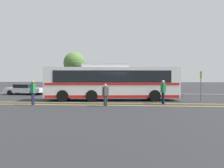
{
  "coord_description": "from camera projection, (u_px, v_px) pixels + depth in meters",
  "views": [
    {
      "loc": [
        1.73,
        -19.53,
        1.96
      ],
      "look_at": [
        -0.09,
        0.14,
        1.48
      ],
      "focal_mm": 35.0,
      "sensor_mm": 36.0,
      "label": 1
    }
  ],
  "objects": [
    {
      "name": "lane_strip_0",
      "position": [
        109.0,
        103.0,
        17.6
      ],
      "size": [
        31.73,
        0.2,
        0.01
      ],
      "primitive_type": "cube",
      "rotation": [
        0.0,
        0.0,
        1.57
      ],
      "color": "gold",
      "rests_on": "ground_plane"
    },
    {
      "name": "transit_bus",
      "position": [
        112.0,
        82.0,
        19.75
      ],
      "size": [
        12.22,
        3.81,
        3.3
      ],
      "rotation": [
        0.0,
        0.0,
        -1.46
      ],
      "color": "white",
      "rests_on": "ground_plane"
    },
    {
      "name": "ground_plane",
      "position": [
        113.0,
        100.0,
        19.65
      ],
      "size": [
        220.0,
        220.0,
        0.0
      ],
      "primitive_type": "plane",
      "color": "#262628"
    },
    {
      "name": "lane_strip_1",
      "position": [
        107.0,
        105.0,
        16.09
      ],
      "size": [
        31.73,
        0.2,
        0.01
      ],
      "primitive_type": "cube",
      "rotation": [
        0.0,
        0.0,
        1.57
      ],
      "color": "gold",
      "rests_on": "ground_plane"
    },
    {
      "name": "bus_stop_sign",
      "position": [
        201.0,
        82.0,
        18.71
      ],
      "size": [
        0.08,
        0.4,
        2.62
      ],
      "rotation": [
        0.0,
        0.0,
        -1.46
      ],
      "color": "#59595E",
      "rests_on": "ground_plane"
    },
    {
      "name": "curb_strip",
      "position": [
        117.0,
        94.0,
        26.65
      ],
      "size": [
        39.73,
        0.36,
        0.15
      ],
      "primitive_type": "cube",
      "color": "#99999E",
      "rests_on": "ground_plane"
    },
    {
      "name": "parked_car_0",
      "position": [
        25.0,
        89.0,
        26.73
      ],
      "size": [
        4.76,
        2.11,
        1.29
      ],
      "rotation": [
        0.0,
        0.0,
        -1.63
      ],
      "color": "silver",
      "rests_on": "ground_plane"
    },
    {
      "name": "pedestrian_0",
      "position": [
        163.0,
        90.0,
        16.9
      ],
      "size": [
        0.37,
        0.47,
        1.84
      ],
      "rotation": [
        0.0,
        0.0,
        5.12
      ],
      "color": "#191E38",
      "rests_on": "ground_plane"
    },
    {
      "name": "pedestrian_1",
      "position": [
        106.0,
        94.0,
        15.56
      ],
      "size": [
        0.44,
        0.46,
        1.58
      ],
      "rotation": [
        0.0,
        0.0,
        4.02
      ],
      "color": "#2D2D33",
      "rests_on": "ground_plane"
    },
    {
      "name": "pedestrian_2",
      "position": [
        33.0,
        91.0,
        16.24
      ],
      "size": [
        0.24,
        0.42,
        1.84
      ],
      "rotation": [
        0.0,
        0.0,
        1.57
      ],
      "color": "#191E38",
      "rests_on": "ground_plane"
    },
    {
      "name": "tree_0",
      "position": [
        74.0,
        63.0,
        29.51
      ],
      "size": [
        2.92,
        2.92,
        5.56
      ],
      "color": "#513823",
      "rests_on": "ground_plane"
    },
    {
      "name": "parked_car_1",
      "position": [
        71.0,
        89.0,
        26.02
      ],
      "size": [
        4.44,
        1.92,
        1.36
      ],
      "rotation": [
        0.0,
        0.0,
        -1.56
      ],
      "color": "black",
      "rests_on": "ground_plane"
    }
  ]
}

